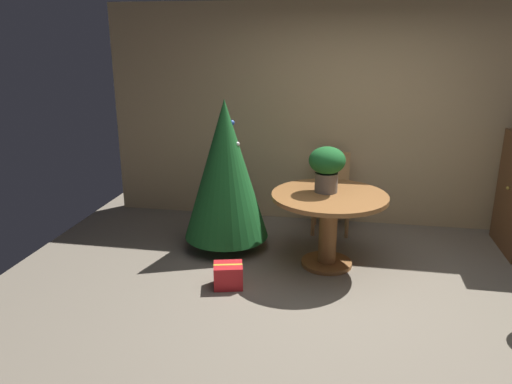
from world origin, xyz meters
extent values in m
plane|color=#756B5B|center=(0.00, 0.00, 0.00)|extent=(6.60, 6.60, 0.00)
cube|color=tan|center=(0.00, 2.20, 1.30)|extent=(6.00, 0.10, 2.60)
cylinder|color=brown|center=(-0.23, 0.85, 0.02)|extent=(0.51, 0.51, 0.04)
cylinder|color=brown|center=(-0.23, 0.85, 0.37)|extent=(0.18, 0.18, 0.66)
cylinder|color=brown|center=(-0.23, 0.85, 0.72)|extent=(1.12, 1.12, 0.04)
cylinder|color=#665B51|center=(-0.27, 0.92, 0.84)|extent=(0.22, 0.22, 0.19)
ellipsoid|color=#195623|center=(-0.27, 0.92, 1.06)|extent=(0.35, 0.35, 0.26)
sphere|color=#E5A8B2|center=(-0.27, 1.00, 1.08)|extent=(0.07, 0.07, 0.07)
sphere|color=#E5A8B2|center=(-0.25, 0.83, 1.07)|extent=(0.07, 0.07, 0.07)
cylinder|color=#B27F4C|center=(-0.03, 1.60, 0.23)|extent=(0.04, 0.04, 0.46)
cylinder|color=#B27F4C|center=(-0.42, 1.60, 0.23)|extent=(0.04, 0.04, 0.46)
cylinder|color=#B27F4C|center=(-0.03, 1.96, 0.23)|extent=(0.04, 0.04, 0.46)
cylinder|color=#B27F4C|center=(-0.42, 1.96, 0.23)|extent=(0.04, 0.04, 0.46)
cube|color=#B27F4C|center=(-0.23, 1.78, 0.48)|extent=(0.43, 0.40, 0.05)
cube|color=#B27F4C|center=(-0.23, 1.95, 0.71)|extent=(0.39, 0.05, 0.41)
cylinder|color=brown|center=(-1.32, 1.10, 0.07)|extent=(0.10, 0.10, 0.14)
cone|color=#195623|center=(-1.32, 1.10, 0.87)|extent=(0.89, 0.89, 1.46)
sphere|color=silver|center=(-1.47, 1.21, 0.91)|extent=(0.04, 0.04, 0.04)
sphere|color=#2D51A8|center=(-1.25, 1.13, 1.36)|extent=(0.06, 0.06, 0.06)
sphere|color=gold|center=(-1.08, 1.00, 0.64)|extent=(0.05, 0.05, 0.05)
sphere|color=red|center=(-1.44, 1.29, 0.84)|extent=(0.04, 0.04, 0.04)
sphere|color=silver|center=(-1.18, 1.08, 1.15)|extent=(0.05, 0.05, 0.05)
sphere|color=gold|center=(-1.51, 1.28, 0.72)|extent=(0.06, 0.06, 0.06)
cube|color=red|center=(-1.09, 0.23, 0.11)|extent=(0.31, 0.27, 0.22)
cube|color=gold|center=(-1.09, 0.23, 0.11)|extent=(0.26, 0.09, 0.22)
sphere|color=#B29338|center=(1.59, 1.58, 0.69)|extent=(0.04, 0.04, 0.04)
camera|label=1|loc=(-0.13, -3.64, 2.14)|focal=34.01mm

